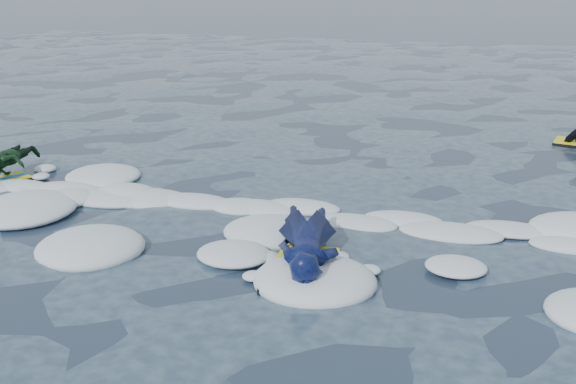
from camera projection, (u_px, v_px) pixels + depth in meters
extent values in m
plane|color=#172237|center=(148.00, 249.00, 8.15)|extent=(120.00, 120.00, 0.00)
cube|color=black|center=(301.00, 271.00, 7.49)|extent=(0.71, 1.23, 0.06)
cube|color=#F8F114|center=(302.00, 267.00, 7.48)|extent=(0.68, 1.20, 0.02)
imported|color=navy|center=(308.00, 242.00, 7.65)|extent=(1.05, 1.90, 0.43)
cube|color=black|center=(3.00, 181.00, 10.49)|extent=(0.73, 0.86, 0.04)
cube|color=#F8F114|center=(3.00, 179.00, 10.48)|extent=(0.70, 0.84, 0.01)
cube|color=#1A82C9|center=(3.00, 179.00, 10.48)|extent=(0.46, 0.70, 0.00)
imported|color=#0E3414|center=(10.00, 164.00, 10.60)|extent=(0.60, 1.16, 0.43)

